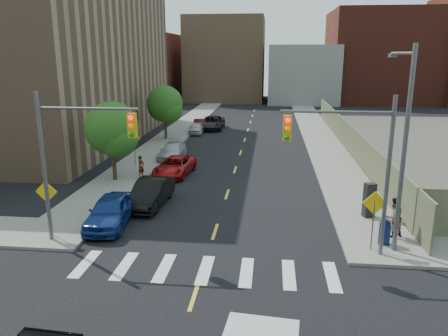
% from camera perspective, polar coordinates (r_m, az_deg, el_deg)
% --- Properties ---
extents(ground, '(160.00, 160.00, 0.00)m').
position_cam_1_polar(ground, '(15.00, -5.32, -20.26)').
color(ground, black).
rests_on(ground, ground).
extents(sidewalk_nw, '(3.50, 73.00, 0.15)m').
position_cam_1_polar(sidewalk_nw, '(55.18, -4.76, 5.81)').
color(sidewalk_nw, gray).
rests_on(sidewalk_nw, ground).
extents(sidewalk_ne, '(3.50, 73.00, 0.15)m').
position_cam_1_polar(sidewalk_ne, '(54.44, 11.55, 5.44)').
color(sidewalk_ne, gray).
rests_on(sidewalk_ne, ground).
extents(fence_north, '(0.12, 44.00, 2.50)m').
position_cam_1_polar(fence_north, '(41.29, 15.84, 3.94)').
color(fence_north, '#696D4C').
rests_on(fence_north, ground).
extents(building_nw, '(22.00, 30.00, 16.00)m').
position_cam_1_polar(building_nw, '(48.70, -24.85, 12.73)').
color(building_nw, '#8C6B4C').
rests_on(building_nw, ground).
extents(bg_bldg_west, '(14.00, 18.00, 12.00)m').
position_cam_1_polar(bg_bldg_west, '(85.67, -10.81, 12.75)').
color(bg_bldg_west, '#592319').
rests_on(bg_bldg_west, ground).
extents(bg_bldg_midwest, '(14.00, 16.00, 15.00)m').
position_cam_1_polar(bg_bldg_midwest, '(84.47, 0.31, 14.00)').
color(bg_bldg_midwest, '#8C6B4C').
rests_on(bg_bldg_midwest, ground).
extents(bg_bldg_center, '(12.00, 16.00, 10.00)m').
position_cam_1_polar(bg_bldg_center, '(82.28, 10.13, 12.01)').
color(bg_bldg_center, gray).
rests_on(bg_bldg_center, ground).
extents(bg_bldg_east, '(18.00, 18.00, 16.00)m').
position_cam_1_polar(bg_bldg_east, '(86.23, 19.72, 13.52)').
color(bg_bldg_east, '#592319').
rests_on(bg_bldg_east, ground).
extents(signal_nw, '(4.59, 0.30, 7.00)m').
position_cam_1_polar(signal_nw, '(20.37, -18.95, 2.43)').
color(signal_nw, '#59595E').
rests_on(signal_nw, ground).
extents(signal_ne, '(4.59, 0.30, 7.00)m').
position_cam_1_polar(signal_ne, '(18.78, 16.37, 1.64)').
color(signal_ne, '#59595E').
rests_on(signal_ne, ground).
extents(streetlight_ne, '(0.25, 3.70, 9.00)m').
position_cam_1_polar(streetlight_ne, '(20.02, 22.33, 3.93)').
color(streetlight_ne, '#59595E').
rests_on(streetlight_ne, ground).
extents(warn_sign_nw, '(1.06, 0.06, 2.83)m').
position_cam_1_polar(warn_sign_nw, '(22.25, -22.13, -3.63)').
color(warn_sign_nw, '#59595E').
rests_on(warn_sign_nw, ground).
extents(warn_sign_ne, '(1.06, 0.06, 2.83)m').
position_cam_1_polar(warn_sign_ne, '(20.19, 19.01, -5.17)').
color(warn_sign_ne, '#59595E').
rests_on(warn_sign_ne, ground).
extents(warn_sign_midwest, '(1.06, 0.06, 2.83)m').
position_cam_1_polar(warn_sign_midwest, '(34.31, -11.65, 3.35)').
color(warn_sign_midwest, '#59595E').
rests_on(warn_sign_midwest, ground).
extents(tree_west_near, '(3.66, 3.64, 5.52)m').
position_cam_1_polar(tree_west_near, '(30.44, -14.39, 4.61)').
color(tree_west_near, '#332114').
rests_on(tree_west_near, ground).
extents(tree_west_far, '(3.66, 3.64, 5.52)m').
position_cam_1_polar(tree_west_far, '(44.65, -7.71, 8.03)').
color(tree_west_far, '#332114').
rests_on(tree_west_far, ground).
extents(parked_car_blue, '(2.15, 4.74, 1.58)m').
position_cam_1_polar(parked_car_blue, '(23.16, -14.58, -5.44)').
color(parked_car_blue, navy).
rests_on(parked_car_blue, ground).
extents(parked_car_black, '(1.89, 4.76, 1.54)m').
position_cam_1_polar(parked_car_black, '(25.65, -9.56, -3.23)').
color(parked_car_black, black).
rests_on(parked_car_black, ground).
extents(parked_car_red, '(2.64, 4.97, 1.33)m').
position_cam_1_polar(parked_car_red, '(31.86, -6.46, 0.24)').
color(parked_car_red, '#A71013').
rests_on(parked_car_red, ground).
extents(parked_car_silver, '(1.91, 4.66, 1.35)m').
position_cam_1_polar(parked_car_silver, '(36.76, -6.74, 2.20)').
color(parked_car_silver, '#AAAEB2').
rests_on(parked_car_silver, ground).
extents(parked_car_white, '(1.58, 3.73, 1.26)m').
position_cam_1_polar(parked_car_white, '(48.36, -3.60, 5.23)').
color(parked_car_white, '#B4B4B4').
rests_on(parked_car_white, ground).
extents(parked_car_maroon, '(1.65, 3.94, 1.27)m').
position_cam_1_polar(parked_car_maroon, '(50.40, -3.20, 5.63)').
color(parked_car_maroon, '#430D0D').
rests_on(parked_car_maroon, ground).
extents(parked_car_grey, '(2.56, 5.47, 1.51)m').
position_cam_1_polar(parked_car_grey, '(51.22, -1.56, 5.94)').
color(parked_car_grey, black).
rests_on(parked_car_grey, ground).
extents(mailbox, '(0.54, 0.45, 1.18)m').
position_cam_1_polar(mailbox, '(21.34, 20.22, -7.86)').
color(mailbox, '#0D1C4F').
rests_on(mailbox, sidewalk_ne).
extents(payphone, '(0.65, 0.58, 1.85)m').
position_cam_1_polar(payphone, '(24.39, 18.43, -4.00)').
color(payphone, black).
rests_on(payphone, sidewalk_ne).
extents(pedestrian_west, '(0.57, 0.67, 1.55)m').
position_cam_1_polar(pedestrian_west, '(30.96, -10.77, 0.14)').
color(pedestrian_west, gray).
rests_on(pedestrian_west, sidewalk_nw).
extents(pedestrian_east, '(1.15, 1.04, 1.93)m').
position_cam_1_polar(pedestrian_east, '(22.19, 21.29, -6.01)').
color(pedestrian_east, gray).
rests_on(pedestrian_east, sidewalk_ne).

